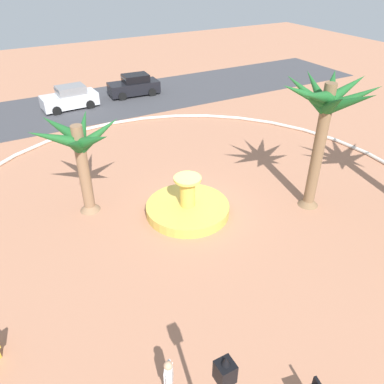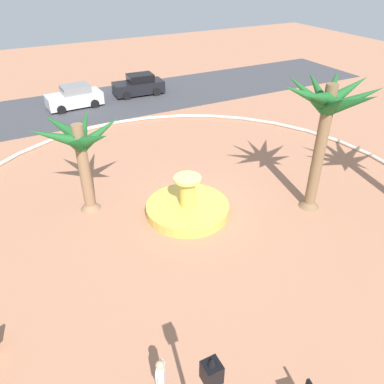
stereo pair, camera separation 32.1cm
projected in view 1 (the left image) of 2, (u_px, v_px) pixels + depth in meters
ground_plane at (194, 210)px, 17.39m from camera, size 80.00×80.00×0.00m
plaza_curb at (194, 208)px, 17.33m from camera, size 23.17×23.17×0.20m
street_asphalt at (92, 105)px, 29.20m from camera, size 48.00×8.00×0.03m
fountain at (188, 208)px, 17.01m from camera, size 3.72×3.72×1.85m
palm_tree_near_fountain at (326, 111)px, 15.32m from camera, size 4.21×4.01×5.95m
palm_tree_by_curb at (79, 149)px, 15.73m from camera, size 3.81×3.69×4.37m
person_cyclist_helmet at (169, 381)px, 9.48m from camera, size 0.35×0.47×1.68m
parked_car_leftmost at (70, 98)px, 28.16m from camera, size 4.09×2.09×1.67m
parked_car_second at (134, 86)px, 30.76m from camera, size 4.10×2.11×1.67m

